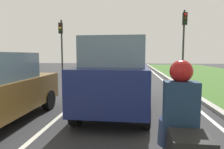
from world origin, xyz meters
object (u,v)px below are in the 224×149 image
Objects in this scene: rider_person at (180,104)px; traffic_light_near_right at (184,32)px; traffic_light_overhead_left at (61,38)px; car_suv_ahead at (116,75)px.

rider_person is 0.23× the size of traffic_light_near_right.
rider_person is 16.08m from traffic_light_overhead_left.
traffic_light_near_right reaches higher than rider_person.
traffic_light_overhead_left is at bearing 116.36° from rider_person.
car_suv_ahead is at bearing -62.19° from traffic_light_overhead_left.
traffic_light_near_right is 10.07m from traffic_light_overhead_left.
traffic_light_overhead_left is (-9.97, 1.36, -0.24)m from traffic_light_near_right.
traffic_light_near_right reaches higher than traffic_light_overhead_left.
car_suv_ahead is 3.98m from rider_person.
car_suv_ahead is 0.89× the size of traffic_light_near_right.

